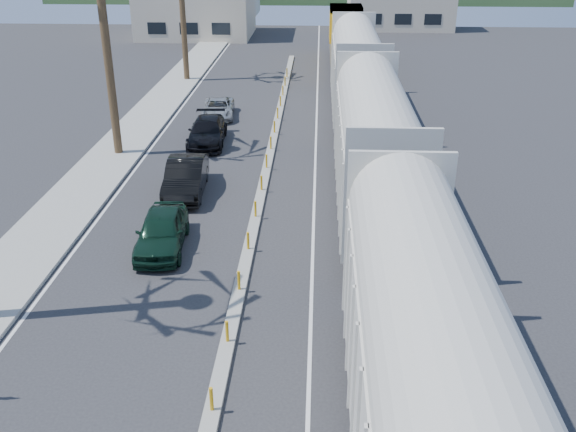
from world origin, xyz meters
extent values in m
cube|color=gray|center=(-8.50, 25.00, 0.07)|extent=(3.00, 90.00, 0.15)
cube|color=black|center=(4.28, 28.00, 0.03)|extent=(0.12, 100.00, 0.06)
cube|color=black|center=(5.72, 28.00, 0.03)|extent=(0.12, 100.00, 0.06)
cube|color=gray|center=(0.00, 20.00, 0.07)|extent=(0.45, 60.00, 0.15)
cylinder|color=gold|center=(0.00, 2.00, 0.50)|extent=(0.10, 0.10, 0.70)
cylinder|color=gold|center=(0.00, 5.00, 0.50)|extent=(0.10, 0.10, 0.70)
cylinder|color=gold|center=(0.00, 8.00, 0.50)|extent=(0.10, 0.10, 0.70)
cylinder|color=gold|center=(0.00, 11.00, 0.50)|extent=(0.10, 0.10, 0.70)
cylinder|color=gold|center=(0.00, 14.00, 0.50)|extent=(0.10, 0.10, 0.70)
cylinder|color=gold|center=(0.00, 17.00, 0.50)|extent=(0.10, 0.10, 0.70)
cylinder|color=gold|center=(0.00, 20.00, 0.50)|extent=(0.10, 0.10, 0.70)
cylinder|color=gold|center=(0.00, 23.00, 0.50)|extent=(0.10, 0.10, 0.70)
cylinder|color=gold|center=(0.00, 26.00, 0.50)|extent=(0.10, 0.10, 0.70)
cylinder|color=gold|center=(0.00, 29.00, 0.50)|extent=(0.10, 0.10, 0.70)
cylinder|color=gold|center=(0.00, 32.00, 0.50)|extent=(0.10, 0.10, 0.70)
cylinder|color=gold|center=(0.00, 35.00, 0.50)|extent=(0.10, 0.10, 0.70)
cylinder|color=gold|center=(0.00, 38.00, 0.50)|extent=(0.10, 0.10, 0.70)
cylinder|color=gold|center=(0.00, 41.00, 0.50)|extent=(0.10, 0.10, 0.70)
cube|color=silver|center=(-6.80, 25.00, 0.00)|extent=(0.12, 90.00, 0.01)
cube|color=silver|center=(2.50, 25.00, 0.00)|extent=(0.12, 90.00, 0.01)
cube|color=beige|center=(5.00, -0.13, 2.70)|extent=(3.00, 12.88, 3.40)
cylinder|color=beige|center=(5.00, -0.13, 4.40)|extent=(2.90, 12.58, 2.90)
cube|color=beige|center=(5.00, 14.87, 2.70)|extent=(3.00, 12.88, 3.40)
cylinder|color=beige|center=(5.00, 14.87, 4.40)|extent=(2.90, 12.58, 2.90)
cube|color=black|center=(5.00, 14.87, 0.50)|extent=(2.60, 12.88, 1.00)
cube|color=beige|center=(5.00, 29.87, 2.70)|extent=(3.00, 12.88, 3.40)
cylinder|color=beige|center=(5.00, 29.87, 4.40)|extent=(2.90, 12.58, 2.90)
cube|color=black|center=(5.00, 29.87, 0.50)|extent=(2.60, 12.88, 1.00)
cube|color=#4C4C4F|center=(5.00, 45.87, 1.05)|extent=(3.00, 17.00, 0.50)
cube|color=#C18412|center=(5.00, 44.87, 2.60)|extent=(2.70, 12.24, 2.60)
cube|color=#C18412|center=(5.00, 51.65, 2.90)|extent=(3.00, 3.74, 3.20)
cube|color=black|center=(5.00, 45.87, 0.45)|extent=(2.60, 13.60, 0.90)
cylinder|color=brown|center=(-8.30, 22.00, 5.00)|extent=(0.44, 0.44, 10.00)
cylinder|color=brown|center=(-8.00, 40.00, 6.00)|extent=(0.44, 0.44, 12.00)
imported|color=black|center=(-3.38, 11.17, 0.76)|extent=(2.47, 4.71, 1.51)
imported|color=black|center=(-3.53, 16.79, 0.80)|extent=(2.33, 5.10, 1.61)
imported|color=black|center=(-3.73, 24.16, 0.72)|extent=(2.59, 5.21, 1.45)
imported|color=#ABAEB0|center=(-3.91, 29.67, 0.59)|extent=(2.70, 4.58, 1.18)
camera|label=1|loc=(2.61, -10.91, 11.72)|focal=40.00mm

